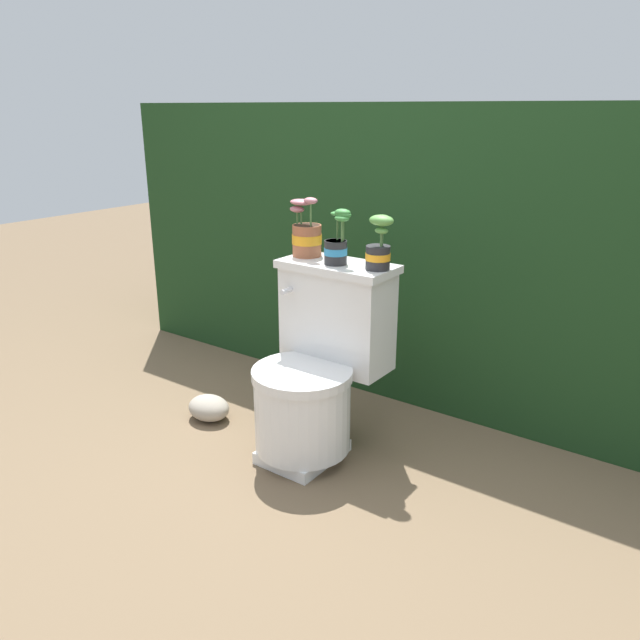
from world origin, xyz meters
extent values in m
plane|color=brown|center=(0.00, 0.00, 0.00)|extent=(12.00, 12.00, 0.00)
cube|color=#193819|center=(0.00, 1.06, 0.66)|extent=(3.25, 0.88, 1.32)
cube|color=silver|center=(-0.02, -0.04, 0.02)|extent=(0.25, 0.31, 0.05)
cylinder|color=silver|center=(-0.02, -0.04, 0.19)|extent=(0.37, 0.37, 0.29)
cylinder|color=silver|center=(-0.02, -0.04, 0.35)|extent=(0.38, 0.38, 0.04)
cube|color=silver|center=(-0.02, 0.19, 0.51)|extent=(0.43, 0.20, 0.39)
cube|color=silver|center=(-0.02, 0.19, 0.72)|extent=(0.45, 0.23, 0.03)
cylinder|color=silver|center=(-0.17, 0.06, 0.63)|extent=(0.02, 0.05, 0.02)
cylinder|color=#9E5638|center=(-0.18, 0.22, 0.80)|extent=(0.12, 0.12, 0.12)
cylinder|color=orange|center=(-0.18, 0.22, 0.81)|extent=(0.12, 0.12, 0.04)
cylinder|color=#332319|center=(-0.18, 0.22, 0.86)|extent=(0.11, 0.11, 0.01)
cylinder|color=#4C753D|center=(-0.21, 0.22, 0.90)|extent=(0.01, 0.01, 0.08)
ellipsoid|color=#B26B75|center=(-0.21, 0.22, 0.95)|extent=(0.10, 0.07, 0.02)
cylinder|color=#4C753D|center=(-0.15, 0.20, 0.91)|extent=(0.01, 0.01, 0.09)
ellipsoid|color=#B26B75|center=(-0.15, 0.20, 0.96)|extent=(0.06, 0.04, 0.03)
cylinder|color=#4C753D|center=(-0.23, 0.21, 0.89)|extent=(0.01, 0.01, 0.05)
ellipsoid|color=#B26B75|center=(-0.23, 0.21, 0.92)|extent=(0.06, 0.05, 0.03)
cylinder|color=#262628|center=(-0.01, 0.17, 0.78)|extent=(0.09, 0.09, 0.09)
cylinder|color=#2D84BC|center=(-0.01, 0.17, 0.79)|extent=(0.09, 0.09, 0.03)
cylinder|color=#332319|center=(-0.01, 0.17, 0.82)|extent=(0.08, 0.08, 0.01)
cylinder|color=#4C753D|center=(-0.01, 0.18, 0.87)|extent=(0.01, 0.01, 0.09)
ellipsoid|color=#387F38|center=(-0.01, 0.18, 0.93)|extent=(0.06, 0.04, 0.02)
cylinder|color=#4C753D|center=(0.02, 0.18, 0.87)|extent=(0.01, 0.01, 0.09)
ellipsoid|color=#387F38|center=(0.02, 0.18, 0.93)|extent=(0.06, 0.04, 0.03)
cylinder|color=#4C753D|center=(0.01, 0.18, 0.88)|extent=(0.01, 0.01, 0.10)
ellipsoid|color=#387F38|center=(0.01, 0.18, 0.93)|extent=(0.06, 0.05, 0.03)
cylinder|color=#4C753D|center=(0.02, 0.16, 0.87)|extent=(0.01, 0.01, 0.08)
ellipsoid|color=#387F38|center=(0.02, 0.16, 0.91)|extent=(0.06, 0.04, 0.02)
cylinder|color=#262628|center=(0.16, 0.19, 0.78)|extent=(0.09, 0.09, 0.09)
cylinder|color=orange|center=(0.16, 0.19, 0.79)|extent=(0.09, 0.09, 0.03)
cylinder|color=#332319|center=(0.16, 0.19, 0.82)|extent=(0.08, 0.08, 0.01)
cylinder|color=#4C753D|center=(0.17, 0.19, 0.87)|extent=(0.01, 0.01, 0.08)
ellipsoid|color=#569342|center=(0.17, 0.19, 0.92)|extent=(0.09, 0.07, 0.04)
cylinder|color=#4C753D|center=(0.17, 0.21, 0.87)|extent=(0.01, 0.01, 0.09)
ellipsoid|color=#569342|center=(0.17, 0.21, 0.92)|extent=(0.06, 0.04, 0.02)
cylinder|color=#4C753D|center=(0.17, 0.19, 0.85)|extent=(0.01, 0.01, 0.05)
ellipsoid|color=#569342|center=(0.17, 0.19, 0.88)|extent=(0.05, 0.04, 0.02)
ellipsoid|color=#9E9384|center=(-0.54, -0.03, 0.05)|extent=(0.19, 0.16, 0.11)
camera|label=1|loc=(1.29, -1.73, 1.30)|focal=35.00mm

